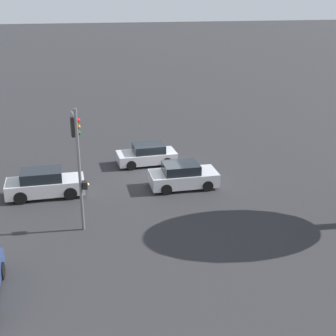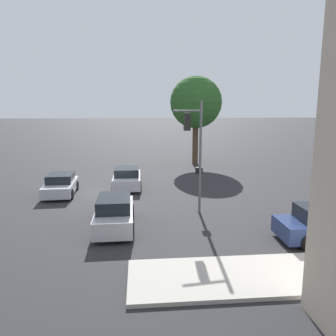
{
  "view_description": "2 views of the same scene",
  "coord_description": "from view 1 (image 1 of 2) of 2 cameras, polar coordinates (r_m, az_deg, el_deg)",
  "views": [
    {
      "loc": [
        5.22,
        26.74,
        10.74
      ],
      "look_at": [
        0.65,
        5.27,
        2.4
      ],
      "focal_mm": 50.0,
      "sensor_mm": 36.0,
      "label": 1
    },
    {
      "loc": [
        21.83,
        3.12,
        5.64
      ],
      "look_at": [
        1.11,
        5.03,
        1.75
      ],
      "focal_mm": 35.0,
      "sensor_mm": 36.0,
      "label": 2
    }
  ],
  "objects": [
    {
      "name": "traffic_signal",
      "position": [
        21.84,
        -10.89,
        1.81
      ],
      "size": [
        0.66,
        1.64,
        5.95
      ],
      "rotation": [
        0.0,
        0.0,
        3.26
      ],
      "color": "#515456",
      "rests_on": "ground_plane"
    },
    {
      "name": "crossing_car_2",
      "position": [
        26.78,
        -14.82,
        -1.88
      ],
      "size": [
        4.27,
        1.87,
        1.55
      ],
      "rotation": [
        0.0,
        0.0,
        3.16
      ],
      "color": "#B7B7BC",
      "rests_on": "ground_plane"
    },
    {
      "name": "ground_plane",
      "position": [
        29.29,
        -0.9,
        -0.72
      ],
      "size": [
        300.0,
        300.0,
        0.0
      ],
      "primitive_type": "plane",
      "color": "#28282B"
    },
    {
      "name": "crossing_car_1",
      "position": [
        30.78,
        -2.57,
        1.62
      ],
      "size": [
        3.89,
        2.02,
        1.36
      ],
      "rotation": [
        0.0,
        0.0,
        0.04
      ],
      "color": "#B7B7BC",
      "rests_on": "ground_plane"
    },
    {
      "name": "crossing_car_0",
      "position": [
        27.11,
        1.82,
        -0.97
      ],
      "size": [
        3.89,
        1.99,
        1.47
      ],
      "rotation": [
        0.0,
        0.0,
        3.14
      ],
      "color": "#B7B7BC",
      "rests_on": "ground_plane"
    }
  ]
}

